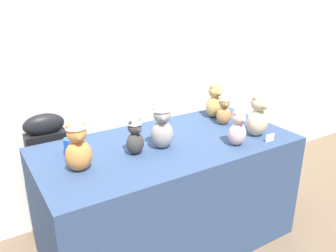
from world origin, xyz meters
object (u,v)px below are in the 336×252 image
teddy_bear_sand (258,116)px  teddy_bear_ginger (78,144)px  teddy_bear_ash (162,125)px  teddy_bear_caramel (224,109)px  teddy_bear_honey (215,102)px  teddy_bear_charcoal (135,135)px  party_cup_blue (71,147)px  teddy_bear_blush (238,129)px  display_table (168,194)px  instrument_case (51,175)px

teddy_bear_sand → teddy_bear_ginger: 1.22m
teddy_bear_ash → teddy_bear_caramel: 0.63m
teddy_bear_ginger → teddy_bear_honey: bearing=18.3°
teddy_bear_ginger → teddy_bear_charcoal: teddy_bear_ginger is taller
party_cup_blue → teddy_bear_charcoal: bearing=-29.0°
teddy_bear_ginger → teddy_bear_blush: bearing=-7.5°
teddy_bear_blush → teddy_bear_sand: bearing=9.8°
teddy_bear_honey → teddy_bear_caramel: (-0.04, -0.17, -0.01)m
teddy_bear_ginger → party_cup_blue: teddy_bear_ginger is taller
teddy_bear_honey → party_cup_blue: (-1.19, -0.09, -0.07)m
teddy_bear_honey → teddy_bear_blush: bearing=-114.9°
teddy_bear_caramel → party_cup_blue: 1.15m
teddy_bear_sand → teddy_bear_honey: size_ratio=1.10×
display_table → teddy_bear_caramel: size_ratio=6.99×
teddy_bear_sand → teddy_bear_honey: (-0.01, 0.46, -0.01)m
teddy_bear_honey → party_cup_blue: size_ratio=2.50×
teddy_bear_ash → teddy_bear_charcoal: 0.19m
teddy_bear_ginger → teddy_bear_caramel: bearing=11.0°
display_table → teddy_bear_blush: teddy_bear_blush is taller
instrument_case → teddy_bear_charcoal: size_ratio=3.75×
instrument_case → teddy_bear_ginger: teddy_bear_ginger is taller
instrument_case → teddy_bear_honey: size_ratio=3.46×
teddy_bear_blush → teddy_bear_charcoal: size_ratio=0.96×
instrument_case → party_cup_blue: instrument_case is taller
display_table → teddy_bear_ginger: size_ratio=5.30×
display_table → teddy_bear_ash: (-0.07, -0.04, 0.55)m
teddy_bear_charcoal → party_cup_blue: (-0.34, 0.19, -0.07)m
display_table → teddy_bear_caramel: bearing=8.3°
teddy_bear_blush → teddy_bear_honey: bearing=64.1°
teddy_bear_ash → instrument_case: bearing=153.7°
teddy_bear_honey → teddy_bear_charcoal: bearing=-163.3°
display_table → teddy_bear_charcoal: bearing=-172.0°
teddy_bear_charcoal → teddy_bear_ginger: bearing=171.1°
teddy_bear_sand → party_cup_blue: 1.26m
teddy_bear_ginger → teddy_bear_caramel: teddy_bear_ginger is taller
instrument_case → teddy_bear_charcoal: (0.41, -0.59, 0.43)m
teddy_bear_charcoal → instrument_case: bearing=111.7°
teddy_bear_caramel → teddy_bear_charcoal: size_ratio=0.97×
party_cup_blue → teddy_bear_ginger: bearing=-94.0°
teddy_bear_sand → teddy_bear_ginger: (-1.22, 0.15, 0.02)m
teddy_bear_honey → teddy_bear_sand: bearing=-90.2°
instrument_case → teddy_bear_honey: bearing=-13.0°
instrument_case → teddy_bear_charcoal: teddy_bear_charcoal is taller
teddy_bear_blush → teddy_bear_ginger: bearing=165.7°
teddy_bear_ash → party_cup_blue: bearing=178.5°
teddy_bear_caramel → teddy_bear_charcoal: (-0.80, -0.12, 0.00)m
display_table → teddy_bear_blush: (0.37, -0.26, 0.51)m
teddy_bear_blush → teddy_bear_charcoal: 0.67m
teddy_bear_ash → display_table: bearing=50.6°
teddy_bear_ginger → teddy_bear_ash: 0.55m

